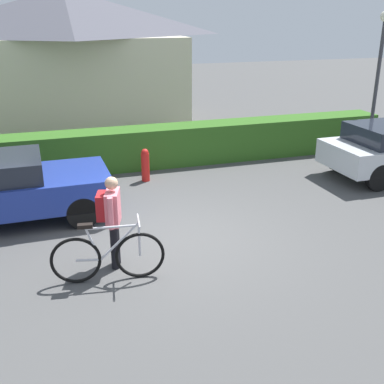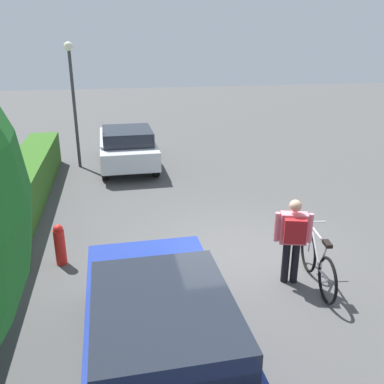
% 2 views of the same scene
% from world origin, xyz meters
% --- Properties ---
extents(ground_plane, '(60.00, 60.00, 0.00)m').
position_xyz_m(ground_plane, '(0.00, 0.00, 0.00)').
color(ground_plane, '#494949').
extents(hedge_row, '(14.95, 0.90, 1.04)m').
position_xyz_m(hedge_row, '(0.00, 4.54, 0.52)').
color(hedge_row, '#305F1E').
rests_on(hedge_row, ground).
extents(house_distant, '(7.79, 4.95, 4.64)m').
position_xyz_m(house_distant, '(-0.95, 9.86, 2.37)').
color(house_distant, beige).
rests_on(house_distant, ground).
extents(parked_car_near, '(3.95, 1.83, 1.32)m').
position_xyz_m(parked_car_near, '(-2.92, 1.84, 0.71)').
color(parked_car_near, navy).
rests_on(parked_car_near, ground).
extents(bicycle, '(1.72, 0.50, 0.98)m').
position_xyz_m(bicycle, '(-1.31, -1.02, 0.42)').
color(bicycle, black).
rests_on(bicycle, ground).
extents(person_rider, '(0.44, 0.61, 1.54)m').
position_xyz_m(person_rider, '(-1.17, -0.60, 0.92)').
color(person_rider, black).
rests_on(person_rider, ground).
extents(street_lamp, '(0.28, 0.28, 3.93)m').
position_xyz_m(street_lamp, '(6.72, 3.42, 2.57)').
color(street_lamp, '#38383D').
rests_on(street_lamp, ground).
extents(fire_hydrant, '(0.20, 0.20, 0.81)m').
position_xyz_m(fire_hydrant, '(0.24, 3.37, 0.41)').
color(fire_hydrant, red).
rests_on(fire_hydrant, ground).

